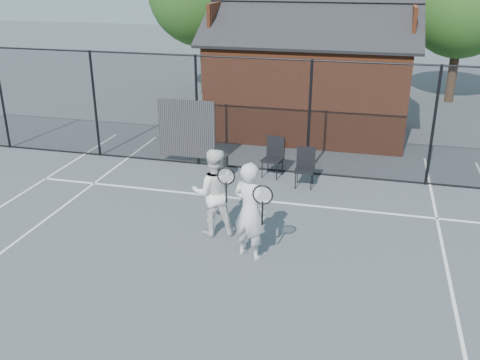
% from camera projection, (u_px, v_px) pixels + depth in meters
% --- Properties ---
extents(ground, '(80.00, 80.00, 0.00)m').
position_uv_depth(ground, '(216.00, 264.00, 9.85)').
color(ground, '#495054').
rests_on(ground, ground).
extents(court_lines, '(11.02, 18.00, 0.01)m').
position_uv_depth(court_lines, '(193.00, 305.00, 8.66)').
color(court_lines, white).
rests_on(court_lines, ground).
extents(fence, '(22.04, 3.00, 3.00)m').
position_uv_depth(fence, '(259.00, 118.00, 13.88)').
color(fence, black).
rests_on(fence, ground).
extents(clubhouse, '(6.50, 4.36, 4.19)m').
position_uv_depth(clubhouse, '(310.00, 83.00, 17.23)').
color(clubhouse, brown).
rests_on(clubhouse, ground).
extents(tree_right, '(3.97, 3.97, 5.70)m').
position_uv_depth(tree_right, '(462.00, 5.00, 20.26)').
color(tree_right, '#312213').
rests_on(tree_right, ground).
extents(player_front, '(0.90, 0.73, 1.88)m').
position_uv_depth(player_front, '(250.00, 211.00, 9.77)').
color(player_front, silver).
rests_on(player_front, ground).
extents(player_back, '(1.07, 0.94, 1.81)m').
position_uv_depth(player_back, '(214.00, 192.00, 10.67)').
color(player_back, white).
rests_on(player_back, ground).
extents(chair_left, '(0.47, 0.49, 0.96)m').
position_uv_depth(chair_left, '(305.00, 169.00, 13.12)').
color(chair_left, black).
rests_on(chair_left, ground).
extents(chair_right, '(0.57, 0.59, 1.01)m').
position_uv_depth(chair_right, '(272.00, 158.00, 13.76)').
color(chair_right, black).
rests_on(chair_right, ground).
extents(waste_bin, '(0.53, 0.53, 0.65)m').
position_uv_depth(waste_bin, '(220.00, 167.00, 13.67)').
color(waste_bin, '#272727').
rests_on(waste_bin, ground).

